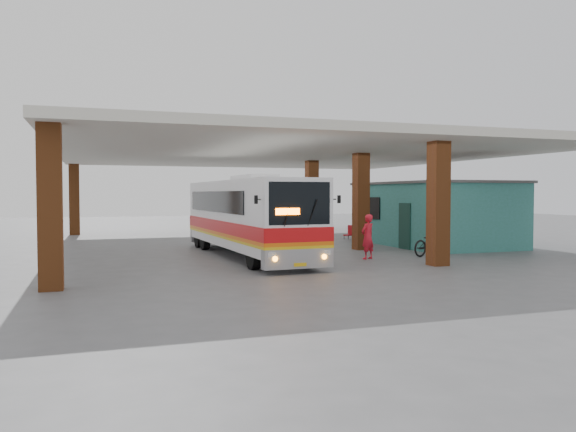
# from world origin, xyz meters

# --- Properties ---
(ground) EXTENTS (90.00, 90.00, 0.00)m
(ground) POSITION_xyz_m (0.00, 0.00, 0.00)
(ground) COLOR #515154
(ground) RESTS_ON ground
(brick_columns) EXTENTS (20.10, 21.60, 4.35)m
(brick_columns) POSITION_xyz_m (1.43, 5.00, 2.17)
(brick_columns) COLOR brown
(brick_columns) RESTS_ON ground
(canopy_roof) EXTENTS (21.00, 23.00, 0.30)m
(canopy_roof) POSITION_xyz_m (0.50, 6.50, 4.50)
(canopy_roof) COLOR silver
(canopy_roof) RESTS_ON brick_columns
(shop_building) EXTENTS (5.20, 8.20, 3.11)m
(shop_building) POSITION_xyz_m (7.49, 4.00, 1.56)
(shop_building) COLOR #307867
(shop_building) RESTS_ON ground
(coach_bus) EXTENTS (2.77, 11.23, 3.24)m
(coach_bus) POSITION_xyz_m (-2.60, 1.95, 1.61)
(coach_bus) COLOR white
(coach_bus) RESTS_ON ground
(motorcycle) EXTENTS (2.16, 1.30, 1.07)m
(motorcycle) POSITION_xyz_m (4.50, -0.32, 0.54)
(motorcycle) COLOR black
(motorcycle) RESTS_ON ground
(pedestrian) EXTENTS (0.75, 0.63, 1.73)m
(pedestrian) POSITION_xyz_m (1.55, -0.47, 0.87)
(pedestrian) COLOR red
(pedestrian) RESTS_ON ground
(red_chair) EXTENTS (0.51, 0.51, 0.77)m
(red_chair) POSITION_xyz_m (5.09, 8.54, 0.35)
(red_chair) COLOR red
(red_chair) RESTS_ON ground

